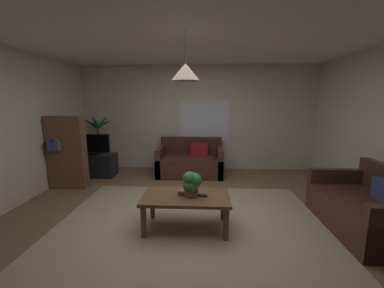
% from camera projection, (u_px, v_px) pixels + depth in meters
% --- Properties ---
extents(floor, '(5.65, 5.37, 0.02)m').
position_uv_depth(floor, '(191.00, 220.00, 3.51)').
color(floor, brown).
rests_on(floor, ground).
extents(rug, '(3.67, 2.95, 0.01)m').
position_uv_depth(rug, '(190.00, 226.00, 3.31)').
color(rug, tan).
rests_on(rug, ground).
extents(wall_back, '(5.77, 0.06, 2.52)m').
position_uv_depth(wall_back, '(197.00, 118.00, 5.95)').
color(wall_back, beige).
rests_on(wall_back, ground).
extents(ceiling, '(5.65, 5.37, 0.02)m').
position_uv_depth(ceiling, '(191.00, 33.00, 3.05)').
color(ceiling, white).
extents(window_pane, '(1.19, 0.01, 0.97)m').
position_uv_depth(window_pane, '(204.00, 121.00, 5.92)').
color(window_pane, white).
extents(couch_under_window, '(1.47, 0.89, 0.82)m').
position_uv_depth(couch_under_window, '(190.00, 162.00, 5.61)').
color(couch_under_window, '#47281E').
rests_on(couch_under_window, ground).
extents(couch_right_side, '(0.89, 1.46, 0.82)m').
position_uv_depth(couch_right_side, '(368.00, 211.00, 3.16)').
color(couch_right_side, '#47281E').
rests_on(couch_right_side, ground).
extents(coffee_table, '(1.14, 0.63, 0.46)m').
position_uv_depth(coffee_table, '(186.00, 201.00, 3.20)').
color(coffee_table, brown).
rests_on(coffee_table, ground).
extents(book_on_table_0, '(0.12, 0.11, 0.03)m').
position_uv_depth(book_on_table_0, '(183.00, 193.00, 3.24)').
color(book_on_table_0, '#387247').
rests_on(book_on_table_0, coffee_table).
extents(book_on_table_1, '(0.14, 0.11, 0.03)m').
position_uv_depth(book_on_table_1, '(183.00, 191.00, 3.23)').
color(book_on_table_1, '#99663F').
rests_on(book_on_table_1, coffee_table).
extents(remote_on_table_0, '(0.17, 0.08, 0.02)m').
position_uv_depth(remote_on_table_0, '(201.00, 195.00, 3.17)').
color(remote_on_table_0, black).
rests_on(remote_on_table_0, coffee_table).
extents(potted_plant_on_table, '(0.24, 0.23, 0.34)m').
position_uv_depth(potted_plant_on_table, '(192.00, 183.00, 3.13)').
color(potted_plant_on_table, brown).
rests_on(potted_plant_on_table, coffee_table).
extents(tv_stand, '(0.90, 0.44, 0.50)m').
position_uv_depth(tv_stand, '(95.00, 165.00, 5.48)').
color(tv_stand, black).
rests_on(tv_stand, ground).
extents(tv, '(0.73, 0.16, 0.46)m').
position_uv_depth(tv, '(93.00, 144.00, 5.37)').
color(tv, black).
rests_on(tv, tv_stand).
extents(potted_palm_corner, '(0.75, 0.84, 1.41)m').
position_uv_depth(potted_palm_corner, '(99.00, 146.00, 5.87)').
color(potted_palm_corner, brown).
rests_on(potted_palm_corner, ground).
extents(bookshelf_corner, '(0.70, 0.31, 1.40)m').
position_uv_depth(bookshelf_corner, '(67.00, 152.00, 4.66)').
color(bookshelf_corner, brown).
rests_on(bookshelf_corner, ground).
extents(pendant_lamp, '(0.35, 0.35, 0.59)m').
position_uv_depth(pendant_lamp, '(185.00, 72.00, 2.91)').
color(pendant_lamp, black).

